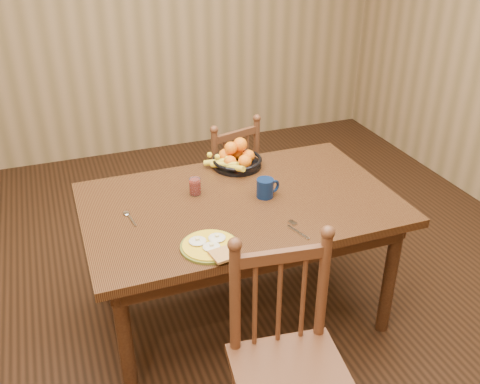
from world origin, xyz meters
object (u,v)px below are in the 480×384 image
object	(u,v)px
chair_near	(288,365)
fruit_bowl	(236,159)
chair_far	(225,180)
coffee_mug	(266,188)
dining_table	(240,215)
breakfast_plate	(210,246)

from	to	relation	value
chair_near	fruit_bowl	xyz separation A→B (m)	(0.24, 1.25, 0.32)
chair_far	coffee_mug	bearing A→B (deg)	70.82
coffee_mug	fruit_bowl	size ratio (longest dim) A/B	0.41
dining_table	fruit_bowl	bearing A→B (deg)	73.00
chair_far	fruit_bowl	world-z (taller)	fruit_bowl
chair_far	coffee_mug	distance (m)	0.91
dining_table	chair_near	bearing A→B (deg)	-97.78
dining_table	coffee_mug	bearing A→B (deg)	-2.23
dining_table	breakfast_plate	bearing A→B (deg)	-127.57
breakfast_plate	coffee_mug	size ratio (longest dim) A/B	2.21
dining_table	chair_near	distance (m)	0.90
chair_far	fruit_bowl	size ratio (longest dim) A/B	2.74
breakfast_plate	coffee_mug	bearing A→B (deg)	40.16
chair_near	fruit_bowl	distance (m)	1.31
chair_far	breakfast_plate	size ratio (longest dim) A/B	3.01
chair_far	chair_near	distance (m)	1.72
chair_near	coffee_mug	size ratio (longest dim) A/B	7.43
dining_table	coffee_mug	xyz separation A→B (m)	(0.14, -0.01, 0.14)
dining_table	coffee_mug	world-z (taller)	coffee_mug
breakfast_plate	fruit_bowl	xyz separation A→B (m)	(0.39, 0.74, 0.04)
fruit_bowl	coffee_mug	bearing A→B (deg)	-86.26
chair_far	coffee_mug	xyz separation A→B (m)	(-0.05, -0.83, 0.37)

